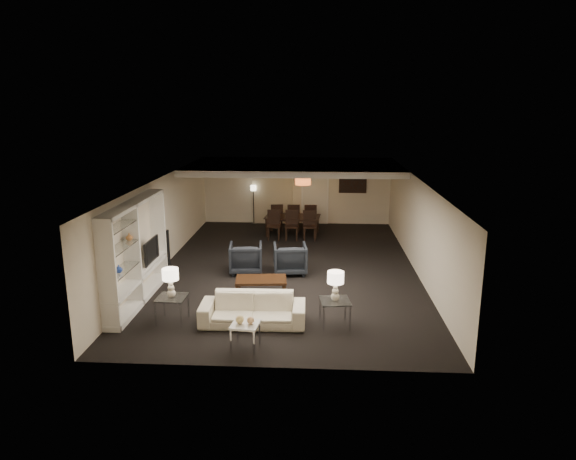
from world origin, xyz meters
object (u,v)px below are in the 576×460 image
(armchair_left, at_px, (246,258))
(table_lamp_left, at_px, (171,283))
(vase_blue, at_px, (119,269))
(chair_fl, at_px, (277,217))
(vase_amber, at_px, (129,237))
(chair_nr, at_px, (310,226))
(side_table_right, at_px, (335,313))
(television, at_px, (147,250))
(chair_fr, at_px, (310,217))
(sofa, at_px, (253,309))
(dining_table, at_px, (293,226))
(table_lamp_right, at_px, (335,286))
(coffee_table, at_px, (261,287))
(chair_nl, at_px, (274,225))
(chair_fm, at_px, (293,217))
(floor_lamp, at_px, (254,205))
(armchair_right, at_px, (290,259))
(marble_table, at_px, (246,336))
(chair_nm, at_px, (292,226))
(floor_speaker, at_px, (167,252))
(pendant_light, at_px, (303,181))
(side_table_left, at_px, (172,309))

(armchair_left, bearing_deg, table_lamp_left, 65.43)
(vase_blue, distance_m, chair_fl, 8.48)
(vase_amber, distance_m, chair_nr, 7.23)
(side_table_right, bearing_deg, chair_fl, 102.86)
(television, xyz_separation_m, chair_fr, (3.82, 6.29, -0.54))
(armchair_left, bearing_deg, chair_fr, -115.41)
(sofa, distance_m, dining_table, 7.41)
(dining_table, bearing_deg, table_lamp_right, -76.09)
(coffee_table, bearing_deg, chair_nl, 91.54)
(armchair_left, height_order, chair_nr, chair_nr)
(table_lamp_right, distance_m, chair_fm, 8.15)
(coffee_table, relative_size, floor_lamp, 0.80)
(chair_fl, xyz_separation_m, floor_lamp, (-0.94, 0.85, 0.25))
(side_table_right, distance_m, floor_lamp, 9.33)
(dining_table, relative_size, chair_fl, 1.92)
(table_lamp_right, relative_size, chair_fr, 0.63)
(armchair_right, distance_m, marble_table, 4.44)
(armchair_right, xyz_separation_m, television, (-3.36, -1.54, 0.62))
(table_lamp_left, bearing_deg, chair_nl, 76.97)
(vase_amber, height_order, chair_nm, vase_amber)
(coffee_table, xyz_separation_m, chair_fm, (0.46, 6.45, 0.27))
(side_table_right, xyz_separation_m, floor_lamp, (-2.77, 8.90, 0.46))
(side_table_right, distance_m, marble_table, 2.03)
(chair_nr, bearing_deg, vase_amber, -127.25)
(table_lamp_right, distance_m, dining_table, 7.52)
(dining_table, relative_size, chair_fr, 1.92)
(sofa, xyz_separation_m, table_lamp_right, (1.70, 0.00, 0.55))
(floor_speaker, distance_m, chair_nm, 4.88)
(sofa, height_order, chair_nm, chair_nm)
(armchair_left, relative_size, floor_speaker, 0.73)
(television, distance_m, dining_table, 6.53)
(side_table_right, distance_m, chair_fm, 8.15)
(chair_nm, xyz_separation_m, chair_fm, (0.00, 1.30, 0.00))
(pendant_light, bearing_deg, vase_blue, -116.71)
(pendant_light, xyz_separation_m, floor_lamp, (-1.89, 1.70, -1.18))
(chair_fl, bearing_deg, marble_table, 83.46)
(armchair_left, xyz_separation_m, chair_fl, (0.46, 4.75, 0.08))
(marble_table, bearing_deg, sofa, 90.00)
(armchair_right, relative_size, chair_nr, 0.91)
(side_table_left, height_order, vase_blue, vase_blue)
(table_lamp_left, height_order, vase_blue, vase_blue)
(floor_speaker, relative_size, floor_lamp, 0.82)
(table_lamp_right, height_order, chair_fm, table_lamp_right)
(table_lamp_right, xyz_separation_m, vase_amber, (-4.49, 0.75, 0.77))
(chair_nm, bearing_deg, coffee_table, -95.28)
(armchair_right, distance_m, table_lamp_left, 4.05)
(sofa, distance_m, coffee_table, 1.60)
(pendant_light, xyz_separation_m, chair_nr, (0.24, -0.45, -1.43))
(marble_table, bearing_deg, vase_blue, 158.02)
(vase_amber, xyz_separation_m, chair_nr, (3.85, 6.00, -1.15))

